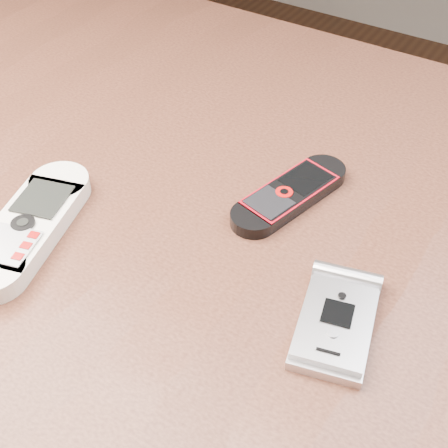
# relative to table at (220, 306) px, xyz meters

# --- Properties ---
(table) EXTENTS (1.20, 0.80, 0.75)m
(table) POSITION_rel_table_xyz_m (0.00, 0.00, 0.00)
(table) COLOR black
(table) RESTS_ON ground
(nokia_white) EXTENTS (0.10, 0.18, 0.02)m
(nokia_white) POSITION_rel_table_xyz_m (-0.14, -0.09, 0.12)
(nokia_white) COLOR white
(nokia_white) RESTS_ON table
(nokia_black_red) EXTENTS (0.08, 0.14, 0.01)m
(nokia_black_red) POSITION_rel_table_xyz_m (0.03, 0.07, 0.11)
(nokia_black_red) COLOR black
(nokia_black_red) RESTS_ON table
(motorola_razr) EXTENTS (0.08, 0.12, 0.02)m
(motorola_razr) POSITION_rel_table_xyz_m (0.13, -0.04, 0.11)
(motorola_razr) COLOR silver
(motorola_razr) RESTS_ON table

